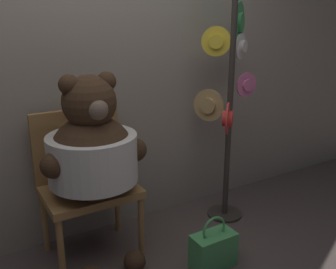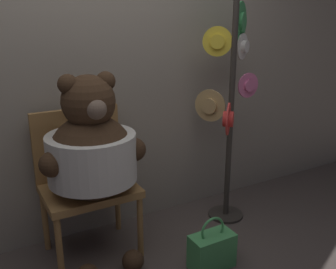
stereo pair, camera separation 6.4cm
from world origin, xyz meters
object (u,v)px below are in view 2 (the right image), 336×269
(chair, at_px, (85,175))
(hat_display_rack, at_px, (230,99))
(teddy_bear, at_px, (92,152))
(handbag_on_ground, at_px, (212,250))

(chair, relative_size, hat_display_rack, 0.58)
(teddy_bear, xyz_separation_m, handbag_on_ground, (0.61, -0.46, -0.64))
(hat_display_rack, bearing_deg, teddy_bear, -177.01)
(teddy_bear, bearing_deg, chair, 93.50)
(teddy_bear, bearing_deg, hat_display_rack, 2.99)
(chair, distance_m, hat_display_rack, 1.20)
(teddy_bear, relative_size, hat_display_rack, 0.74)
(chair, height_order, handbag_on_ground, chair)
(handbag_on_ground, bearing_deg, chair, 135.28)
(chair, bearing_deg, hat_display_rack, -5.11)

